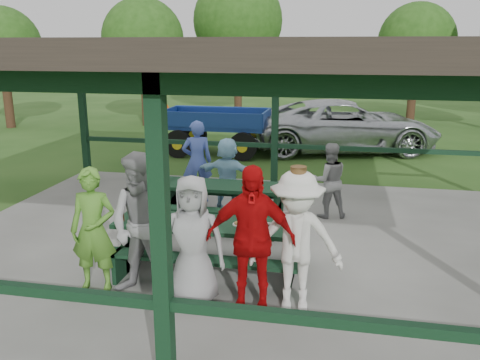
% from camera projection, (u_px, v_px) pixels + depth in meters
% --- Properties ---
extents(ground, '(90.00, 90.00, 0.00)m').
position_uv_depth(ground, '(243.00, 247.00, 8.49)').
color(ground, '#254B17').
rests_on(ground, ground).
extents(concrete_slab, '(10.00, 8.00, 0.10)m').
position_uv_depth(concrete_slab, '(243.00, 245.00, 8.48)').
color(concrete_slab, slate).
rests_on(concrete_slab, ground).
extents(pavilion_structure, '(10.60, 8.60, 3.24)m').
position_uv_depth(pavilion_structure, '(244.00, 52.00, 7.67)').
color(pavilion_structure, black).
rests_on(pavilion_structure, concrete_slab).
extents(picnic_table_near, '(2.71, 1.39, 0.75)m').
position_uv_depth(picnic_table_near, '(210.00, 240.00, 7.25)').
color(picnic_table_near, black).
rests_on(picnic_table_near, concrete_slab).
extents(picnic_table_far, '(2.36, 1.39, 0.75)m').
position_uv_depth(picnic_table_far, '(223.00, 199.00, 9.20)').
color(picnic_table_far, black).
rests_on(picnic_table_far, concrete_slab).
extents(table_setting, '(2.55, 0.45, 0.10)m').
position_uv_depth(table_setting, '(218.00, 220.00, 7.18)').
color(table_setting, white).
rests_on(table_setting, picnic_table_near).
extents(contestant_green, '(0.65, 0.47, 1.67)m').
position_uv_depth(contestant_green, '(93.00, 230.00, 6.64)').
color(contestant_green, '#508C2A').
rests_on(contestant_green, concrete_slab).
extents(contestant_grey_left, '(1.00, 0.82, 1.91)m').
position_uv_depth(contestant_grey_left, '(144.00, 226.00, 6.44)').
color(contestant_grey_left, gray).
rests_on(contestant_grey_left, concrete_slab).
extents(contestant_grey_mid, '(0.88, 0.63, 1.67)m').
position_uv_depth(contestant_grey_mid, '(193.00, 242.00, 6.26)').
color(contestant_grey_mid, gray).
rests_on(contestant_grey_mid, concrete_slab).
extents(contestant_red, '(1.12, 0.54, 1.85)m').
position_uv_depth(contestant_red, '(251.00, 239.00, 6.10)').
color(contestant_red, '#B2080A').
rests_on(contestant_red, concrete_slab).
extents(contestant_white_fedora, '(1.19, 0.75, 1.81)m').
position_uv_depth(contestant_white_fedora, '(296.00, 241.00, 6.14)').
color(contestant_white_fedora, silver).
rests_on(contestant_white_fedora, concrete_slab).
extents(spectator_lblue, '(1.40, 0.67, 1.45)m').
position_uv_depth(spectator_lblue, '(228.00, 174.00, 9.97)').
color(spectator_lblue, '#96CBE8').
rests_on(spectator_lblue, concrete_slab).
extents(spectator_blue, '(0.72, 0.59, 1.70)m').
position_uv_depth(spectator_blue, '(197.00, 161.00, 10.46)').
color(spectator_blue, '#4054A8').
rests_on(spectator_blue, concrete_slab).
extents(spectator_grey, '(0.82, 0.72, 1.43)m').
position_uv_depth(spectator_grey, '(329.00, 180.00, 9.53)').
color(spectator_grey, gray).
rests_on(spectator_grey, concrete_slab).
extents(pickup_truck, '(6.27, 3.94, 1.62)m').
position_uv_depth(pickup_truck, '(345.00, 126.00, 15.93)').
color(pickup_truck, silver).
rests_on(pickup_truck, ground).
extents(farm_trailer, '(4.22, 1.90, 1.47)m').
position_uv_depth(farm_trailer, '(217.00, 130.00, 15.58)').
color(farm_trailer, navy).
rests_on(farm_trailer, ground).
extents(tree_far_left, '(3.27, 3.27, 5.11)m').
position_uv_depth(tree_far_left, '(143.00, 40.00, 20.33)').
color(tree_far_left, '#301F13').
rests_on(tree_far_left, ground).
extents(tree_left, '(4.04, 4.04, 6.32)m').
position_uv_depth(tree_left, '(238.00, 21.00, 22.97)').
color(tree_left, '#301F13').
rests_on(tree_left, ground).
extents(tree_mid, '(3.20, 3.20, 4.99)m').
position_uv_depth(tree_mid, '(417.00, 42.00, 21.20)').
color(tree_mid, '#301F13').
rests_on(tree_mid, ground).
extents(tree_edge_left, '(3.04, 3.04, 4.74)m').
position_uv_depth(tree_edge_left, '(2.00, 46.00, 19.84)').
color(tree_edge_left, '#301F13').
rests_on(tree_edge_left, ground).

